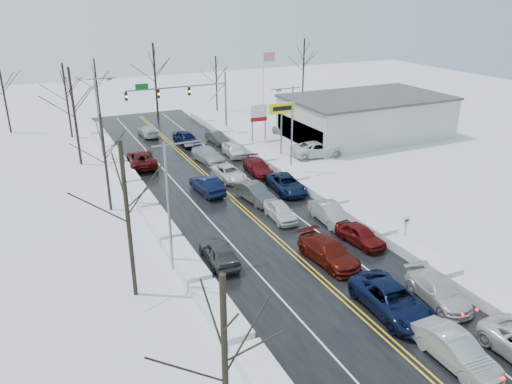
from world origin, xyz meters
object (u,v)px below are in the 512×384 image
traffic_signal_mast (189,94)px  oncoming_car_0 (207,193)px  tires_plus_sign (282,112)px  flagpole (264,82)px  dealership_building (366,116)px

traffic_signal_mast → oncoming_car_0: size_ratio=2.70×
tires_plus_sign → oncoming_car_0: 15.28m
traffic_signal_mast → flagpole: flagpole is taller
tires_plus_sign → dealership_building: tires_plus_sign is taller
traffic_signal_mast → oncoming_car_0: traffic_signal_mast is taller
traffic_signal_mast → tires_plus_sign: (7.05, -12.00, -0.49)m
dealership_building → oncoming_car_0: size_ratio=4.15×
flagpole → oncoming_car_0: flagpole is taller
traffic_signal_mast → dealership_building: 23.01m
flagpole → dealership_building: size_ratio=0.49×
tires_plus_sign → flagpole: (4.67, 14.01, 0.93)m
tires_plus_sign → flagpole: bearing=71.6°
tires_plus_sign → flagpole: flagpole is taller
flagpole → oncoming_car_0: size_ratio=2.03×
traffic_signal_mast → dealership_building: size_ratio=0.65×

